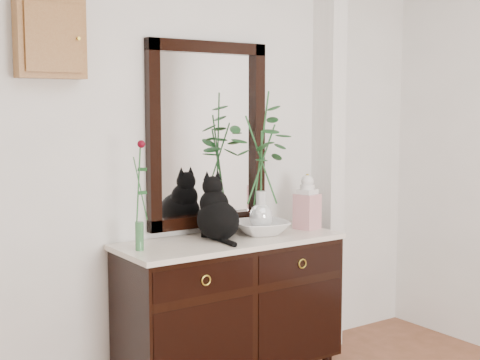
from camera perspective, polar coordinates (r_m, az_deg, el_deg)
wall_back at (r=3.96m, az=-4.07°, el=2.53°), size 3.60×0.04×2.70m
pilaster at (r=4.49m, az=7.55°, el=2.94°), size 0.12×0.20×2.70m
sideboard at (r=3.96m, az=-0.83°, el=-10.38°), size 1.33×0.52×0.82m
wall_mirror at (r=3.99m, az=-2.75°, el=3.87°), size 0.80×0.06×1.10m
key_cabinet at (r=3.57m, az=-15.90°, el=11.54°), size 0.35×0.10×0.40m
cat at (r=3.81m, az=-1.89°, el=-2.37°), size 0.29×0.34×0.37m
lotus_bowl at (r=3.99m, az=1.81°, el=-4.08°), size 0.39×0.39×0.08m
vase_branches at (r=3.94m, az=1.83°, el=1.66°), size 0.47×0.47×0.84m
bud_vase_rose at (r=3.54m, az=-8.63°, el=-1.25°), size 0.09×0.09×0.60m
ginger_jar at (r=4.17m, az=5.75°, el=-1.80°), size 0.16×0.16×0.35m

